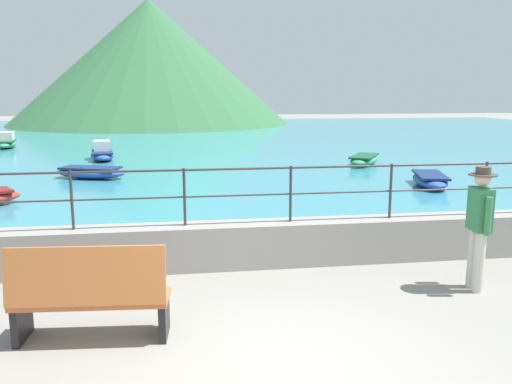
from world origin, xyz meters
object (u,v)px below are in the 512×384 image
at_px(bench_main, 90,294).
at_px(boat_3, 6,142).
at_px(person_walking, 479,222).
at_px(boat_4, 364,160).
at_px(boat_0, 102,153).
at_px(boat_1, 91,172).
at_px(boat_5, 430,179).

distance_m(bench_main, boat_3, 22.68).
bearing_deg(person_walking, boat_4, 76.95).
bearing_deg(bench_main, boat_4, 58.63).
relative_size(person_walking, boat_4, 0.72).
height_order(bench_main, boat_0, bench_main).
height_order(bench_main, person_walking, person_walking).
xyz_separation_m(boat_1, boat_5, (9.96, -2.90, 0.00)).
bearing_deg(boat_4, boat_3, 150.85).
bearing_deg(boat_5, person_walking, -112.53).
relative_size(boat_3, boat_4, 1.00).
height_order(boat_0, boat_1, boat_0).
distance_m(boat_3, boat_5, 20.33).
bearing_deg(boat_4, boat_1, -169.85).
distance_m(person_walking, boat_5, 8.18).
distance_m(bench_main, boat_5, 11.71).
height_order(boat_0, boat_3, same).
xyz_separation_m(bench_main, boat_4, (7.91, 12.97, -0.30)).
bearing_deg(boat_4, bench_main, -121.37).
distance_m(person_walking, boat_1, 12.49).
bearing_deg(boat_4, boat_0, 163.35).
height_order(person_walking, boat_4, person_walking).
bearing_deg(person_walking, boat_0, 115.18).
height_order(bench_main, boat_4, bench_main).
relative_size(bench_main, boat_0, 0.72).
bearing_deg(boat_4, person_walking, -103.05).
xyz_separation_m(bench_main, person_walking, (5.09, 0.82, 0.42)).
distance_m(boat_1, boat_4, 9.81).
height_order(person_walking, boat_5, person_walking).
relative_size(boat_1, boat_5, 1.00).
bearing_deg(person_walking, boat_1, 123.26).
xyz_separation_m(boat_1, boat_4, (9.65, 1.73, 0.00)).
bearing_deg(bench_main, boat_1, 98.84).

